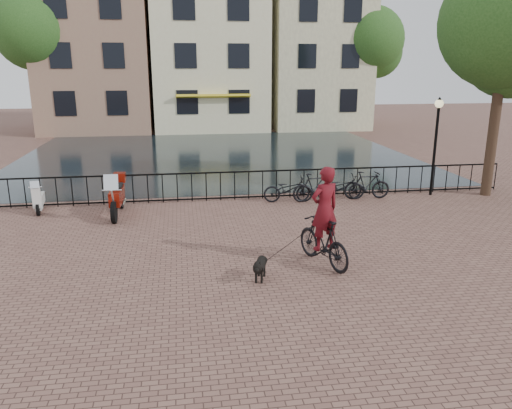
{
  "coord_description": "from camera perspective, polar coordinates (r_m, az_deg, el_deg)",
  "views": [
    {
      "loc": [
        -1.83,
        -9.0,
        4.59
      ],
      "look_at": [
        0.0,
        3.0,
        1.2
      ],
      "focal_mm": 35.0,
      "sensor_mm": 36.0,
      "label": 1
    }
  ],
  "objects": [
    {
      "name": "lamp_post",
      "position": [
        19.02,
        19.94,
        8.01
      ],
      "size": [
        0.3,
        0.3,
        3.45
      ],
      "color": "black",
      "rests_on": "ground"
    },
    {
      "name": "parked_bike_2",
      "position": [
        17.79,
        9.7,
        1.93
      ],
      "size": [
        1.73,
        0.64,
        0.9
      ],
      "primitive_type": "imported",
      "rotation": [
        0.0,
        0.0,
        1.59
      ],
      "color": "black",
      "rests_on": "ground"
    },
    {
      "name": "canal_house_right",
      "position": [
        40.4,
        6.5,
        18.45
      ],
      "size": [
        7.0,
        9.0,
        13.3
      ],
      "color": "#B6B087",
      "rests_on": "ground"
    },
    {
      "name": "dog",
      "position": [
        11.1,
        0.5,
        -7.26
      ],
      "size": [
        0.52,
        0.87,
        0.56
      ],
      "rotation": [
        0.0,
        0.0,
        -0.33
      ],
      "color": "black",
      "rests_on": "ground"
    },
    {
      "name": "motorcycle",
      "position": [
        16.25,
        -15.65,
        1.44
      ],
      "size": [
        0.56,
        2.18,
        1.55
      ],
      "rotation": [
        0.0,
        0.0,
        -0.02
      ],
      "color": "maroon",
      "rests_on": "ground"
    },
    {
      "name": "parked_bike_0",
      "position": [
        17.3,
        3.7,
        1.73
      ],
      "size": [
        1.76,
        0.73,
        0.9
      ],
      "primitive_type": "imported",
      "rotation": [
        0.0,
        0.0,
        1.49
      ],
      "color": "black",
      "rests_on": "ground"
    },
    {
      "name": "tree_far_left",
      "position": [
        37.21,
        -24.11,
        17.62
      ],
      "size": [
        5.04,
        5.04,
        9.27
      ],
      "color": "black",
      "rests_on": "ground"
    },
    {
      "name": "scooter",
      "position": [
        17.57,
        -23.6,
        1.09
      ],
      "size": [
        0.52,
        1.28,
        1.16
      ],
      "rotation": [
        0.0,
        0.0,
        0.14
      ],
      "color": "silver",
      "rests_on": "ground"
    },
    {
      "name": "railing",
      "position": [
        17.58,
        -2.46,
        2.16
      ],
      "size": [
        20.0,
        0.05,
        1.02
      ],
      "color": "black",
      "rests_on": "ground"
    },
    {
      "name": "parked_bike_1",
      "position": [
        17.51,
        6.75,
        1.99
      ],
      "size": [
        1.72,
        0.75,
        1.0
      ],
      "primitive_type": "imported",
      "rotation": [
        0.0,
        0.0,
        1.74
      ],
      "color": "black",
      "rests_on": "ground"
    },
    {
      "name": "cyclist",
      "position": [
        11.77,
        7.78,
        -2.02
      ],
      "size": [
        1.23,
        2.11,
        2.78
      ],
      "rotation": [
        0.0,
        0.0,
        3.48
      ],
      "color": "black",
      "rests_on": "ground"
    },
    {
      "name": "parked_bike_3",
      "position": [
        18.1,
        12.56,
        2.17
      ],
      "size": [
        1.67,
        0.49,
        1.0
      ],
      "primitive_type": "imported",
      "rotation": [
        0.0,
        0.0,
        1.56
      ],
      "color": "black",
      "rests_on": "ground"
    },
    {
      "name": "tree_near_right",
      "position": [
        19.73,
        26.77,
        18.06
      ],
      "size": [
        4.48,
        4.48,
        8.24
      ],
      "color": "black",
      "rests_on": "ground"
    },
    {
      "name": "tree_far_right",
      "position": [
        38.6,
        12.98,
        17.86
      ],
      "size": [
        4.76,
        4.76,
        8.76
      ],
      "color": "black",
      "rests_on": "ground"
    },
    {
      "name": "canal_water",
      "position": [
        26.76,
        -4.64,
        5.69
      ],
      "size": [
        20.0,
        20.0,
        0.0
      ],
      "primitive_type": "plane",
      "color": "black",
      "rests_on": "ground"
    },
    {
      "name": "canal_house_left",
      "position": [
        39.45,
        -17.77,
        17.54
      ],
      "size": [
        7.5,
        9.0,
        12.8
      ],
      "color": "#936956",
      "rests_on": "ground"
    },
    {
      "name": "canal_house_mid",
      "position": [
        39.09,
        -5.49,
        17.47
      ],
      "size": [
        8.0,
        9.5,
        11.8
      ],
      "color": "beige",
      "rests_on": "ground"
    },
    {
      "name": "ground",
      "position": [
        10.27,
        2.57,
        -10.97
      ],
      "size": [
        100.0,
        100.0,
        0.0
      ],
      "primitive_type": "plane",
      "color": "brown",
      "rests_on": "ground"
    }
  ]
}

